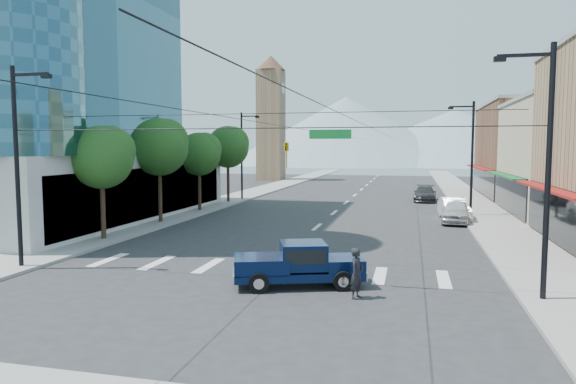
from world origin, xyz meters
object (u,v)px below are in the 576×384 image
object	(u,v)px
pickup_truck	(298,263)
parked_car_near	(456,212)
parked_car_far	(425,194)
parked_car_mid	(454,209)
pedestrian	(357,273)

from	to	relation	value
pickup_truck	parked_car_near	bearing A→B (deg)	49.77
pickup_truck	parked_car_far	xyz separation A→B (m)	(5.66, 34.11, -0.14)
pickup_truck	parked_car_mid	size ratio (longest dim) A/B	1.08
parked_car_near	pedestrian	bearing A→B (deg)	-98.10
pickup_truck	parked_car_mid	world-z (taller)	pickup_truck
pedestrian	parked_car_near	bearing A→B (deg)	4.79
pickup_truck	pedestrian	xyz separation A→B (m)	(2.42, -1.11, 0.02)
pickup_truck	pedestrian	size ratio (longest dim) A/B	2.94
parked_car_near	parked_car_far	size ratio (longest dim) A/B	0.90
parked_car_far	pedestrian	bearing A→B (deg)	-92.93
pedestrian	parked_car_near	world-z (taller)	pedestrian
pedestrian	parked_car_far	size ratio (longest dim) A/B	0.35
pedestrian	parked_car_mid	distance (m)	22.46
pickup_truck	parked_car_far	distance (m)	34.57
pickup_truck	parked_car_far	size ratio (longest dim) A/B	1.03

